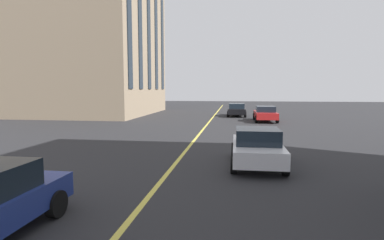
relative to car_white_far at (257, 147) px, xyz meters
The scene contains 5 objects.
lane_centre_line 5.50m from the car_white_far, 33.96° to the left, with size 80.00×0.16×0.01m.
car_white_far is the anchor object (origin of this frame).
car_black_parked_a 21.22m from the car_white_far, ahead, with size 4.40×1.95×1.37m.
car_red_mid 16.26m from the car_white_far, ahead, with size 4.40×1.95×1.37m.
building_left_near 29.80m from the car_white_far, 37.37° to the left, with size 15.92×13.26×20.73m.
Camera 1 is at (4.21, -2.21, 2.80)m, focal length 28.30 mm.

